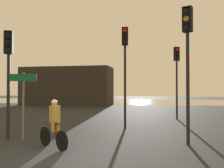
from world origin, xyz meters
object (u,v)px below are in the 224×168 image
(traffic_light_center, at_px, (125,59))
(direction_sign_post, at_px, (23,96))
(traffic_light_near_left, at_px, (9,64))
(traffic_light_far_right, at_px, (177,69))
(cyclist, at_px, (54,124))
(distant_building, at_px, (67,86))
(traffic_light_near_right, at_px, (188,49))

(traffic_light_center, height_order, direction_sign_post, traffic_light_center)
(traffic_light_near_left, distance_m, traffic_light_center, 5.46)
(traffic_light_far_right, distance_m, cyclist, 10.37)
(traffic_light_far_right, bearing_deg, traffic_light_center, 30.14)
(cyclist, bearing_deg, traffic_light_near_left, 100.88)
(distant_building, distance_m, traffic_light_center, 19.32)
(distant_building, xyz_separation_m, traffic_light_near_right, (12.40, -19.87, 1.06))
(traffic_light_near_left, distance_m, direction_sign_post, 1.40)
(traffic_light_far_right, bearing_deg, traffic_light_near_left, 21.71)
(traffic_light_near_left, height_order, cyclist, traffic_light_near_left)
(distant_building, xyz_separation_m, traffic_light_center, (9.69, -16.67, 1.17))
(distant_building, xyz_separation_m, traffic_light_near_left, (5.62, -20.27, 0.65))
(traffic_light_near_right, xyz_separation_m, direction_sign_post, (-6.19, -0.33, -1.67))
(distant_building, distance_m, cyclist, 22.84)
(traffic_light_center, bearing_deg, traffic_light_far_right, -129.01)
(distant_building, height_order, traffic_light_near_left, distant_building)
(traffic_light_center, bearing_deg, traffic_light_near_right, 123.30)
(direction_sign_post, bearing_deg, traffic_light_near_right, 176.51)
(traffic_light_center, distance_m, cyclist, 5.62)
(distant_building, relative_size, traffic_light_near_right, 2.24)
(traffic_light_near_right, distance_m, traffic_light_near_left, 6.80)
(traffic_light_near_right, distance_m, cyclist, 5.27)
(traffic_light_near_left, xyz_separation_m, traffic_light_far_right, (6.83, 8.00, 0.30))
(traffic_light_near_right, xyz_separation_m, cyclist, (-4.37, -1.46, -2.55))
(traffic_light_far_right, relative_size, direction_sign_post, 1.81)
(direction_sign_post, height_order, cyclist, direction_sign_post)
(direction_sign_post, relative_size, cyclist, 1.60)
(distant_building, relative_size, traffic_light_near_left, 2.58)
(distant_building, relative_size, traffic_light_center, 2.16)
(traffic_light_near_left, relative_size, cyclist, 2.62)
(traffic_light_near_right, bearing_deg, distant_building, -33.56)
(traffic_light_near_left, relative_size, traffic_light_far_right, 0.90)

